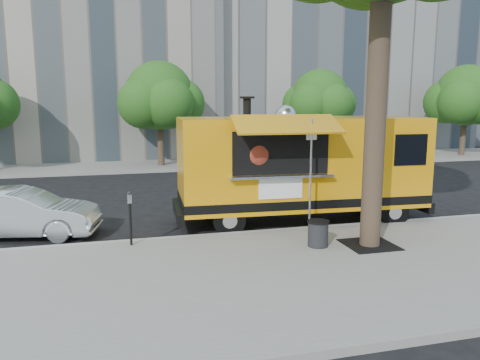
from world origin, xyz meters
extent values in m
plane|color=black|center=(0.00, 0.00, 0.00)|extent=(120.00, 120.00, 0.00)
cube|color=gray|center=(0.00, -4.00, 0.07)|extent=(60.00, 6.00, 0.15)
cube|color=#999993|center=(0.00, -0.93, 0.07)|extent=(60.00, 0.14, 0.16)
cube|color=gray|center=(0.00, 13.50, 0.07)|extent=(60.00, 5.00, 0.15)
cube|color=gray|center=(12.00, 23.00, 10.00)|extent=(20.00, 14.00, 20.00)
cylinder|color=#33261C|center=(2.60, -2.80, 3.40)|extent=(0.48, 0.48, 6.50)
cube|color=black|center=(2.60, -2.80, 0.15)|extent=(1.20, 1.20, 0.02)
cylinder|color=#33261C|center=(-1.00, 12.70, 1.45)|extent=(0.36, 0.36, 2.60)
sphere|color=#144712|center=(-1.00, 12.70, 3.85)|extent=(3.60, 3.60, 3.60)
cylinder|color=#33261C|center=(8.00, 12.40, 1.45)|extent=(0.36, 0.36, 2.60)
sphere|color=#144712|center=(8.00, 12.40, 3.74)|extent=(3.24, 3.24, 3.24)
cylinder|color=#33261C|center=(18.00, 12.60, 1.45)|extent=(0.36, 0.36, 2.60)
sphere|color=#144712|center=(18.00, 12.60, 3.91)|extent=(3.78, 3.78, 3.78)
cylinder|color=silver|center=(1.55, -1.55, 1.65)|extent=(0.06, 0.06, 3.00)
cube|color=white|center=(1.55, -1.55, 2.80)|extent=(0.28, 0.02, 0.35)
cylinder|color=black|center=(-3.00, -1.35, 0.68)|extent=(0.06, 0.06, 1.05)
cube|color=silver|center=(-3.00, -1.35, 1.30)|extent=(0.10, 0.08, 0.22)
sphere|color=black|center=(-3.00, -1.35, 1.43)|extent=(0.11, 0.11, 0.11)
cube|color=orange|center=(2.00, 0.20, 1.83)|extent=(7.24, 2.79, 2.57)
cube|color=black|center=(2.00, 0.20, 0.79)|extent=(7.26, 2.81, 0.24)
cube|color=black|center=(5.64, 0.01, 0.49)|extent=(0.30, 2.30, 0.33)
cube|color=black|center=(-1.64, 0.39, 0.49)|extent=(0.30, 2.30, 0.33)
cube|color=black|center=(5.58, 0.01, 2.25)|extent=(0.15, 1.93, 1.04)
cylinder|color=black|center=(4.41, -0.94, 0.44)|extent=(0.89, 0.35, 0.88)
cylinder|color=black|center=(4.52, 1.08, 0.44)|extent=(0.89, 0.35, 0.88)
cylinder|color=black|center=(-0.41, -0.68, 0.44)|extent=(0.89, 0.35, 0.88)
cylinder|color=black|center=(-0.30, 1.33, 0.44)|extent=(0.89, 0.35, 0.88)
cube|color=black|center=(0.95, -0.89, 2.25)|extent=(2.64, 0.32, 1.15)
cube|color=silver|center=(0.95, -1.05, 1.63)|extent=(2.84, 0.50, 0.06)
cube|color=orange|center=(0.92, -1.46, 3.03)|extent=(2.78, 1.18, 0.46)
cube|color=white|center=(0.95, -0.97, 1.29)|extent=(1.21, 0.10, 0.55)
cylinder|color=black|center=(0.36, 0.29, 3.40)|extent=(0.22, 0.22, 0.60)
sphere|color=silver|center=(1.57, 0.44, 3.18)|extent=(0.61, 0.61, 0.61)
sphere|color=maroon|center=(0.37, -0.57, 2.20)|extent=(0.92, 0.92, 0.92)
cylinder|color=#FF590C|center=(0.36, -0.80, 2.07)|extent=(0.38, 0.15, 0.37)
imported|color=silver|center=(-5.77, 0.58, 0.65)|extent=(4.16, 2.15, 1.31)
cylinder|color=black|center=(1.34, -2.57, 0.47)|extent=(0.48, 0.48, 0.63)
cylinder|color=black|center=(1.34, -2.57, 0.76)|extent=(0.53, 0.53, 0.04)
cylinder|color=black|center=(2.91, -2.30, 0.43)|extent=(0.43, 0.43, 0.56)
cylinder|color=black|center=(2.91, -2.30, 0.69)|extent=(0.46, 0.46, 0.04)
camera|label=1|loc=(-3.20, -12.57, 3.63)|focal=35.00mm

